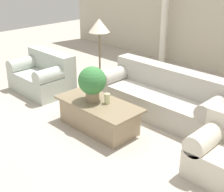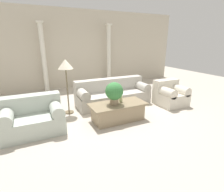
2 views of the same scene
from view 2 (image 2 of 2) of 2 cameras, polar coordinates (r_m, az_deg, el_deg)
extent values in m
plane|color=#BCB2A3|center=(4.99, -1.54, -5.62)|extent=(16.00, 16.00, 0.00)
cube|color=beige|center=(7.79, -12.15, 14.60)|extent=(10.00, 0.06, 3.20)
cube|color=#B7B2A8|center=(5.60, 0.44, -0.74)|extent=(2.33, 0.85, 0.40)
cube|color=#B7B2A8|center=(5.73, -0.76, 3.84)|extent=(2.33, 0.30, 0.40)
cylinder|color=#B7B2A8|center=(5.16, -9.82, 0.84)|extent=(0.28, 0.85, 0.28)
cylinder|color=#B7B2A8|center=(6.01, 9.26, 3.29)|extent=(0.28, 0.85, 0.28)
cube|color=#B6C0B4|center=(4.29, -24.07, -8.35)|extent=(1.27, 0.85, 0.40)
cube|color=#B6C0B4|center=(4.40, -24.87, -2.17)|extent=(1.27, 0.30, 0.40)
cylinder|color=#B6C0B4|center=(4.21, -31.27, -5.52)|extent=(0.28, 0.85, 0.28)
cylinder|color=#B6C0B4|center=(4.20, -17.88, -3.76)|extent=(0.28, 0.85, 0.28)
cube|color=#998466|center=(4.51, 1.91, -5.38)|extent=(1.26, 0.60, 0.41)
cube|color=#897759|center=(4.43, 1.94, -2.69)|extent=(1.43, 0.68, 0.04)
cylinder|color=#937F60|center=(4.33, 0.72, -1.78)|extent=(0.22, 0.22, 0.15)
sphere|color=#387A3D|center=(4.25, 0.73, 1.59)|extent=(0.44, 0.44, 0.44)
cylinder|color=beige|center=(4.51, 2.91, -0.92)|extent=(0.09, 0.09, 0.16)
cylinder|color=brown|center=(5.16, -13.79, -5.16)|extent=(0.25, 0.25, 0.03)
cylinder|color=brown|center=(4.95, -14.32, 1.55)|extent=(0.04, 0.04, 1.22)
cone|color=beige|center=(4.81, -15.00, 10.03)|extent=(0.40, 0.40, 0.25)
cylinder|color=silver|center=(7.26, -21.38, 11.14)|extent=(0.17, 0.17, 2.58)
cube|color=silver|center=(7.26, -22.62, 21.50)|extent=(0.24, 0.24, 0.06)
cylinder|color=silver|center=(7.95, -1.09, 12.79)|extent=(0.17, 0.17, 2.58)
cube|color=silver|center=(7.95, -1.15, 22.32)|extent=(0.24, 0.24, 0.06)
cube|color=beige|center=(5.88, 18.59, -0.83)|extent=(0.84, 0.83, 0.39)
cube|color=beige|center=(5.96, 17.17, 3.41)|extent=(0.84, 0.29, 0.37)
cylinder|color=beige|center=(5.61, 16.79, 1.43)|extent=(0.28, 0.83, 0.28)
cylinder|color=beige|center=(6.00, 20.79, 2.05)|extent=(0.28, 0.83, 0.28)
camera|label=1|loc=(5.28, 59.95, 15.02)|focal=50.00mm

